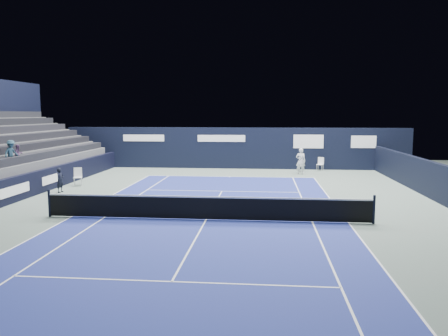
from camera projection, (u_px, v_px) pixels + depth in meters
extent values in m
plane|color=#55655B|center=(212.00, 209.00, 19.10)|extent=(48.00, 48.00, 0.00)
cube|color=navy|center=(206.00, 220.00, 17.12)|extent=(10.97, 23.77, 0.01)
cube|color=black|center=(428.00, 179.00, 21.98)|extent=(0.30, 22.00, 1.80)
cube|color=silver|center=(301.00, 166.00, 31.50)|extent=(0.43, 0.41, 0.03)
cube|color=silver|center=(302.00, 163.00, 31.63)|extent=(0.36, 0.10, 0.43)
cylinder|color=silver|center=(304.00, 169.00, 31.62)|extent=(0.02, 0.02, 0.38)
cylinder|color=silver|center=(299.00, 168.00, 31.71)|extent=(0.02, 0.02, 0.38)
cylinder|color=silver|center=(303.00, 169.00, 31.34)|extent=(0.02, 0.02, 0.38)
cylinder|color=silver|center=(299.00, 169.00, 31.43)|extent=(0.02, 0.02, 0.38)
cube|color=silver|center=(320.00, 165.00, 31.87)|extent=(0.57, 0.55, 0.04)
cube|color=silver|center=(321.00, 161.00, 32.01)|extent=(0.41, 0.20, 0.52)
cylinder|color=silver|center=(323.00, 168.00, 31.96)|extent=(0.02, 0.02, 0.46)
cylinder|color=silver|center=(318.00, 167.00, 32.14)|extent=(0.02, 0.02, 0.46)
cylinder|color=silver|center=(322.00, 168.00, 31.65)|extent=(0.02, 0.02, 0.46)
cylinder|color=silver|center=(317.00, 168.00, 31.83)|extent=(0.02, 0.02, 0.46)
cube|color=silver|center=(78.00, 177.00, 25.24)|extent=(0.57, 0.56, 0.04)
cube|color=silver|center=(78.00, 172.00, 25.40)|extent=(0.44, 0.18, 0.55)
cylinder|color=silver|center=(82.00, 181.00, 25.49)|extent=(0.03, 0.03, 0.48)
cylinder|color=silver|center=(75.00, 181.00, 25.40)|extent=(0.03, 0.03, 0.48)
cylinder|color=silver|center=(81.00, 182.00, 25.13)|extent=(0.03, 0.03, 0.48)
cylinder|color=silver|center=(74.00, 182.00, 25.04)|extent=(0.03, 0.03, 0.48)
imported|color=black|center=(60.00, 180.00, 23.07)|extent=(0.41, 0.53, 1.31)
cube|color=white|center=(230.00, 177.00, 28.87)|extent=(10.97, 0.06, 0.00)
cube|color=white|center=(349.00, 223.00, 16.62)|extent=(0.06, 23.77, 0.00)
cube|color=white|center=(72.00, 217.00, 17.63)|extent=(0.06, 23.77, 0.00)
cube|color=white|center=(312.00, 222.00, 16.74)|extent=(0.06, 23.77, 0.00)
cube|color=white|center=(105.00, 217.00, 17.50)|extent=(0.06, 23.77, 0.00)
cube|color=white|center=(222.00, 191.00, 23.45)|extent=(8.23, 0.06, 0.00)
cube|color=white|center=(172.00, 282.00, 10.80)|extent=(8.23, 0.06, 0.00)
cube|color=white|center=(206.00, 220.00, 17.12)|extent=(0.06, 12.80, 0.00)
cube|color=white|center=(230.00, 177.00, 28.72)|extent=(0.06, 0.30, 0.00)
cylinder|color=black|center=(374.00, 209.00, 16.47)|extent=(0.10, 0.10, 1.10)
cylinder|color=black|center=(49.00, 203.00, 17.64)|extent=(0.10, 0.10, 1.10)
cube|color=black|center=(206.00, 208.00, 17.07)|extent=(12.80, 0.03, 0.86)
cube|color=white|center=(206.00, 197.00, 17.01)|extent=(12.80, 0.05, 0.06)
cube|color=black|center=(235.00, 148.00, 33.24)|extent=(26.00, 0.60, 3.10)
cube|color=silver|center=(144.00, 138.00, 33.47)|extent=(3.20, 0.02, 0.50)
cube|color=silver|center=(221.00, 138.00, 32.92)|extent=(3.60, 0.02, 0.50)
cube|color=silver|center=(308.00, 142.00, 32.35)|extent=(2.20, 0.02, 1.00)
cube|color=silver|center=(364.00, 142.00, 31.98)|extent=(1.80, 0.02, 0.90)
cube|color=black|center=(49.00, 179.00, 23.85)|extent=(0.30, 22.00, 1.20)
cube|color=silver|center=(15.00, 190.00, 20.38)|extent=(0.02, 2.40, 0.45)
cube|color=silver|center=(52.00, 179.00, 23.83)|extent=(0.02, 2.00, 0.45)
cube|color=#4E4E51|center=(47.00, 172.00, 24.86)|extent=(0.90, 16.00, 1.65)
cube|color=#555558|center=(32.00, 168.00, 24.92)|extent=(0.90, 16.00, 2.10)
cube|color=#4C4C4F|center=(16.00, 164.00, 24.97)|extent=(0.90, 16.00, 2.55)
cube|color=#555557|center=(1.00, 160.00, 25.03)|extent=(0.90, 16.00, 3.00)
cube|color=black|center=(46.00, 154.00, 24.74)|extent=(0.63, 15.20, 0.40)
cube|color=black|center=(30.00, 146.00, 24.77)|extent=(0.63, 15.20, 0.40)
cube|color=black|center=(15.00, 138.00, 24.79)|extent=(0.63, 15.20, 0.40)
imported|color=#4A3050|center=(18.00, 154.00, 21.97)|extent=(0.52, 0.58, 0.96)
imported|color=#244254|center=(11.00, 153.00, 21.34)|extent=(0.62, 0.87, 1.21)
imported|color=silver|center=(301.00, 161.00, 30.07)|extent=(0.72, 0.53, 1.80)
cylinder|color=black|center=(299.00, 159.00, 29.77)|extent=(0.03, 0.29, 0.13)
torus|color=black|center=(299.00, 158.00, 29.51)|extent=(0.30, 0.13, 0.29)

